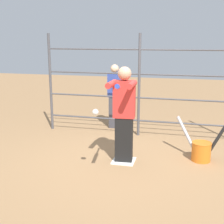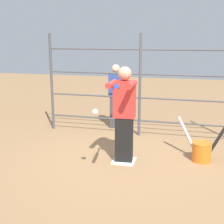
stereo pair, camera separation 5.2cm
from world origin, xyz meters
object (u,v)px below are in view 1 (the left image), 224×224
(batter, at_px, (124,112))
(bystander_behind_fence, at_px, (115,95))
(baseball_bat_swinging, at_px, (118,87))
(softball_in_flight, at_px, (95,112))
(bat_bucket, at_px, (201,150))

(batter, bearing_deg, bystander_behind_fence, -72.18)
(batter, height_order, bystander_behind_fence, batter)
(bystander_behind_fence, bearing_deg, baseball_bat_swinging, 104.31)
(baseball_bat_swinging, bearing_deg, batter, -83.78)
(softball_in_flight, distance_m, bat_bucket, 2.21)
(batter, bearing_deg, softball_in_flight, 70.24)
(batter, xyz_separation_m, baseball_bat_swinging, (-0.10, 0.95, 0.59))
(softball_in_flight, relative_size, bystander_behind_fence, 0.06)
(baseball_bat_swinging, bearing_deg, bystander_behind_fence, -75.69)
(batter, bearing_deg, bat_bucket, -163.38)
(baseball_bat_swinging, relative_size, softball_in_flight, 9.02)
(batter, xyz_separation_m, softball_in_flight, (0.28, 0.78, 0.16))
(bat_bucket, relative_size, bystander_behind_fence, 0.61)
(baseball_bat_swinging, xyz_separation_m, softball_in_flight, (0.38, -0.17, -0.43))
(batter, relative_size, softball_in_flight, 17.86)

